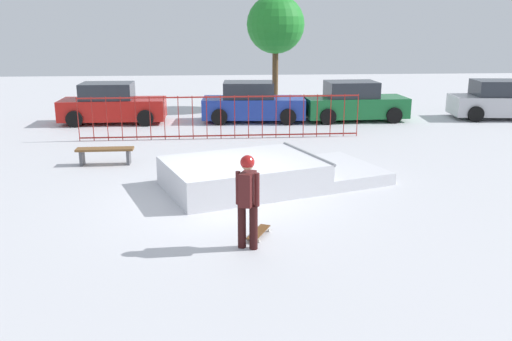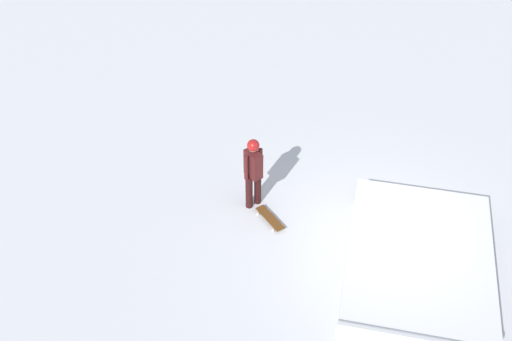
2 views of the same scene
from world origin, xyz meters
name	(u,v)px [view 1 (image 1 of 2)]	position (x,y,z in m)	size (l,w,h in m)	color
ground_plane	(224,200)	(0.00, 0.00, 0.00)	(60.00, 60.00, 0.00)	silver
skate_ramp	(260,174)	(0.91, 1.07, 0.32)	(5.96, 4.27, 0.74)	silver
skater	(248,195)	(0.37, -2.74, 1.01)	(0.41, 0.44, 1.73)	black
skateboard	(258,232)	(0.61, -2.19, 0.08)	(0.52, 0.81, 0.09)	#593314
perimeter_fence	(221,117)	(0.00, 6.85, 0.77)	(9.68, 0.17, 1.50)	maroon
park_bench	(105,152)	(-3.32, 3.49, 0.36)	(1.61, 0.43, 0.48)	brown
parked_car_red	(112,105)	(-4.31, 10.21, 0.72)	(4.11, 1.94, 1.60)	red
parked_car_blue	(252,103)	(1.32, 10.18, 0.72)	(4.20, 2.12, 1.60)	#1E3899
parked_car_green	(354,103)	(5.50, 10.07, 0.72)	(4.17, 2.06, 1.60)	#196B33
parked_car_silver	(501,101)	(11.72, 10.05, 0.72)	(4.26, 2.27, 1.60)	#B7B7BC
distant_tree	(276,25)	(2.60, 13.49, 3.79)	(2.62, 2.62, 5.12)	brown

